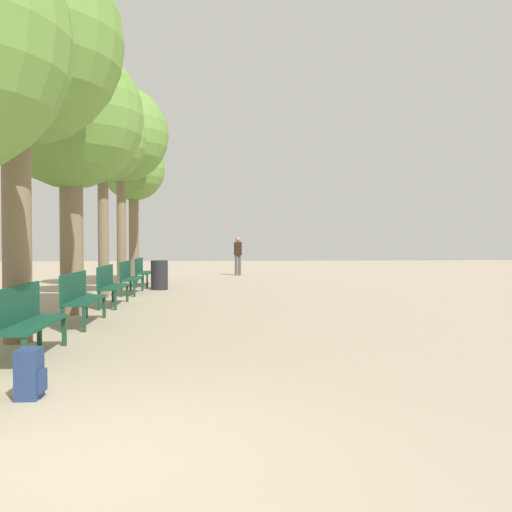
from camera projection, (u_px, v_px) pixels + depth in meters
name	position (u px, v px, depth m)	size (l,w,h in m)	color
ground_plane	(87.00, 458.00, 4.05)	(80.00, 80.00, 0.00)	tan
bench_row_1	(25.00, 316.00, 7.45)	(0.45, 1.86, 0.95)	#144733
bench_row_2	(80.00, 294.00, 10.48)	(0.45, 1.86, 0.95)	#144733
bench_row_3	(110.00, 282.00, 13.52)	(0.45, 1.86, 0.95)	#144733
bench_row_4	(129.00, 275.00, 16.55)	(0.45, 1.86, 0.95)	#144733
bench_row_5	(142.00, 270.00, 19.59)	(0.45, 1.86, 0.95)	#144733
tree_row_1	(15.00, 42.00, 8.55)	(3.23, 3.23, 6.21)	#7A664C
tree_row_2	(71.00, 119.00, 11.87)	(3.03, 3.03, 5.67)	#7A664C
tree_row_3	(103.00, 140.00, 15.29)	(2.34, 2.34, 5.48)	#7A664C
tree_row_4	(121.00, 136.00, 18.28)	(3.07, 3.07, 6.49)	#7A664C
tree_row_5	(134.00, 172.00, 21.16)	(2.32, 2.32, 5.37)	#7A664C
backpack	(30.00, 374.00, 5.57)	(0.25, 0.29, 0.49)	navy
pedestrian_near	(238.00, 253.00, 25.50)	(0.35, 0.25, 1.73)	#4C4C4C
trash_bin	(159.00, 275.00, 18.01)	(0.53, 0.53, 0.92)	#232328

